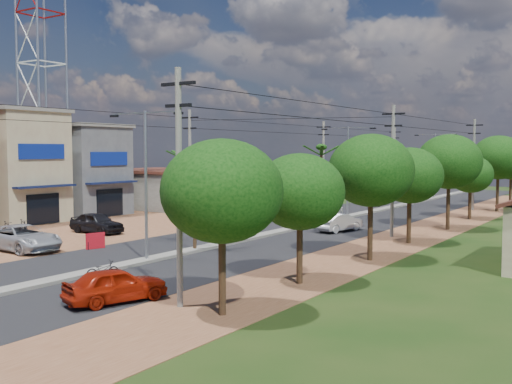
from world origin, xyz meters
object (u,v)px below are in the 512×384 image
roadside_sign (95,241)px  car_white_far (329,210)px  car_parked_silver (22,238)px  car_silver_mid (339,223)px  moto_rider_east (103,271)px  car_parked_dark (97,223)px  car_red_near (116,286)px

roadside_sign → car_white_far: bearing=97.5°
car_parked_silver → car_silver_mid: bearing=-31.2°
car_silver_mid → car_white_far: size_ratio=0.85×
roadside_sign → moto_rider_east: bearing=-22.0°
car_silver_mid → car_parked_silver: 21.55m
car_parked_silver → car_parked_dark: size_ratio=1.25×
car_silver_mid → car_parked_silver: car_parked_silver is taller
car_white_far → roadside_sign: bearing=-116.7°
car_parked_dark → roadside_sign: (5.19, -4.70, -0.25)m
car_parked_dark → roadside_sign: bearing=-130.9°
car_white_far → roadside_sign: size_ratio=4.13×
car_parked_silver → moto_rider_east: bearing=-103.1°
car_parked_silver → car_parked_dark: (-2.11, 7.55, -0.02)m
car_white_far → moto_rider_east: 28.89m
car_silver_mid → car_red_near: bearing=105.8°
car_white_far → car_silver_mid: bearing=-76.0°
car_silver_mid → moto_rider_east: bearing=96.1°
moto_rider_east → roadside_sign: bearing=-18.7°
car_silver_mid → roadside_sign: car_silver_mid is taller
moto_rider_east → car_silver_mid: bearing=-75.0°
car_white_far → roadside_sign: car_white_far is taller
car_silver_mid → roadside_sign: (-8.83, -15.11, -0.18)m
moto_rider_east → car_white_far: bearing=-63.8°
car_red_near → car_white_far: bearing=-59.1°
car_red_near → car_parked_silver: 14.61m
car_red_near → moto_rider_east: (-3.69, 2.65, -0.28)m
car_parked_silver → roadside_sign: bearing=-44.9°
roadside_sign → car_parked_dark: bearing=155.2°
car_parked_dark → roadside_sign: size_ratio=3.75×
moto_rider_east → roadside_sign: size_ratio=1.34×
car_parked_dark → moto_rider_east: 15.80m
car_red_near → car_silver_mid: size_ratio=0.99×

